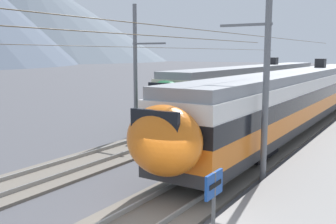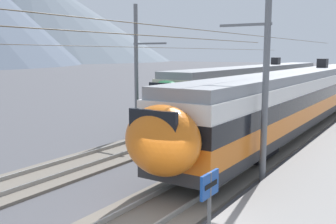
{
  "view_description": "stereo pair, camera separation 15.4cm",
  "coord_description": "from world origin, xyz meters",
  "views": [
    {
      "loc": [
        -8.15,
        -5.38,
        4.96
      ],
      "look_at": [
        6.48,
        3.99,
        2.34
      ],
      "focal_mm": 41.6,
      "sensor_mm": 36.0,
      "label": 1
    },
    {
      "loc": [
        -8.06,
        -5.51,
        4.96
      ],
      "look_at": [
        6.48,
        3.99,
        2.34
      ],
      "focal_mm": 41.6,
      "sensor_mm": 36.0,
      "label": 2
    }
  ],
  "objects": [
    {
      "name": "catenary_mast_far_side",
      "position": [
        10.57,
        8.8,
        4.05
      ],
      "size": [
        39.42,
        2.3,
        7.83
      ],
      "color": "slate",
      "rests_on": "ground"
    },
    {
      "name": "catenary_mast_mid",
      "position": [
        6.0,
        -0.54,
        4.0
      ],
      "size": [
        39.42,
        2.05,
        7.62
      ],
      "color": "slate",
      "rests_on": "ground"
    },
    {
      "name": "train_far_track",
      "position": [
        25.75,
        6.94,
        2.23
      ],
      "size": [
        31.33,
        2.89,
        4.27
      ],
      "color": "#2D2D30",
      "rests_on": "track_far"
    },
    {
      "name": "mountain_right_ridge",
      "position": [
        156.11,
        209.65,
        29.31
      ],
      "size": [
        183.31,
        183.31,
        58.63
      ],
      "primitive_type": "cone",
      "color": "slate",
      "rests_on": "ground"
    },
    {
      "name": "platform_sign",
      "position": [
        -1.35,
        -2.12,
        2.01
      ],
      "size": [
        0.7,
        0.08,
        2.24
      ],
      "color": "#59595B",
      "rests_on": "platform_slab"
    },
    {
      "name": "train_near_platform",
      "position": [
        18.5,
        1.1,
        2.23
      ],
      "size": [
        35.1,
        2.86,
        4.27
      ],
      "color": "#2D2D30",
      "rests_on": "track_near"
    },
    {
      "name": "track_far",
      "position": [
        0.0,
        6.94,
        0.07
      ],
      "size": [
        120.0,
        3.0,
        0.28
      ],
      "color": "#6B6359",
      "rests_on": "ground"
    }
  ]
}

